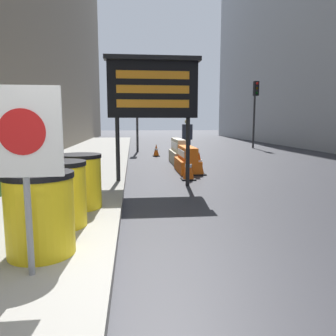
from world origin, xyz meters
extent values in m
plane|color=#2D2D33|center=(0.00, 0.00, 0.00)|extent=(120.00, 120.00, 0.00)
cylinder|color=yellow|center=(-0.79, 0.65, 0.58)|extent=(0.71, 0.71, 0.84)
cylinder|color=black|center=(-0.79, 0.65, 1.03)|extent=(0.74, 0.74, 0.06)
cylinder|color=yellow|center=(-0.80, 1.62, 0.58)|extent=(0.71, 0.71, 0.84)
cylinder|color=black|center=(-0.80, 1.62, 1.03)|extent=(0.74, 0.74, 0.06)
cylinder|color=yellow|center=(-0.68, 2.60, 0.58)|extent=(0.71, 0.71, 0.84)
cylinder|color=black|center=(-0.68, 2.60, 1.03)|extent=(0.74, 0.74, 0.06)
cylinder|color=gray|center=(-0.76, 0.14, 0.83)|extent=(0.06, 0.06, 1.35)
cube|color=white|center=(-0.76, 0.12, 1.50)|extent=(0.69, 0.04, 0.81)
cylinder|color=red|center=(-0.76, 0.10, 1.50)|extent=(0.41, 0.01, 0.41)
cylinder|color=black|center=(-0.15, 5.09, 0.84)|extent=(0.10, 0.10, 1.69)
cylinder|color=black|center=(1.57, 5.09, 0.84)|extent=(0.10, 0.10, 1.69)
cube|color=black|center=(0.71, 5.09, 2.35)|extent=(2.15, 0.24, 1.33)
cube|color=black|center=(0.71, 5.02, 3.06)|extent=(2.27, 0.34, 0.10)
cube|color=orange|center=(0.71, 4.96, 2.68)|extent=(1.72, 0.02, 0.19)
cube|color=orange|center=(0.71, 4.96, 2.35)|extent=(1.72, 0.02, 0.19)
cube|color=orange|center=(0.71, 4.96, 2.02)|extent=(1.72, 0.02, 0.19)
cube|color=orange|center=(1.95, 7.40, 0.20)|extent=(0.64, 1.68, 0.40)
cube|color=orange|center=(1.95, 7.40, 0.61)|extent=(0.38, 1.68, 0.40)
cube|color=white|center=(1.74, 7.40, 0.61)|extent=(0.02, 1.34, 0.20)
cube|color=beige|center=(1.95, 9.54, 0.24)|extent=(0.51, 2.06, 0.47)
cube|color=beige|center=(1.95, 9.54, 0.71)|extent=(0.31, 2.06, 0.47)
cube|color=white|center=(1.78, 9.54, 0.71)|extent=(0.02, 1.65, 0.24)
cube|color=black|center=(2.19, 6.72, 0.02)|extent=(0.40, 0.40, 0.04)
cone|color=#EA560F|center=(2.19, 6.72, 0.37)|extent=(0.32, 0.32, 0.67)
cylinder|color=white|center=(2.19, 6.72, 0.41)|extent=(0.18, 0.18, 0.09)
cube|color=black|center=(1.29, 12.23, 0.02)|extent=(0.32, 0.32, 0.04)
cone|color=#EA560F|center=(1.29, 12.23, 0.31)|extent=(0.26, 0.26, 0.54)
cylinder|color=white|center=(1.29, 12.23, 0.33)|extent=(0.15, 0.15, 0.08)
cube|color=black|center=(1.73, 5.89, 0.02)|extent=(0.38, 0.38, 0.04)
cone|color=#EA560F|center=(1.73, 5.89, 0.36)|extent=(0.31, 0.31, 0.65)
cylinder|color=white|center=(1.73, 5.89, 0.40)|extent=(0.18, 0.18, 0.09)
cylinder|color=#2D2D30|center=(0.46, 14.67, 1.97)|extent=(0.12, 0.12, 3.93)
cube|color=black|center=(0.46, 14.51, 3.51)|extent=(0.28, 0.28, 0.84)
sphere|color=#360605|center=(0.46, 14.36, 3.79)|extent=(0.15, 0.15, 0.15)
sphere|color=gold|center=(0.46, 14.36, 3.51)|extent=(0.15, 0.15, 0.15)
sphere|color=black|center=(0.46, 14.36, 3.23)|extent=(0.15, 0.15, 0.15)
cylinder|color=#2D2D30|center=(7.52, 16.41, 1.99)|extent=(0.12, 0.12, 3.98)
cube|color=black|center=(7.52, 16.25, 3.56)|extent=(0.28, 0.28, 0.84)
sphere|color=red|center=(7.52, 16.10, 3.84)|extent=(0.15, 0.15, 0.15)
sphere|color=#392C06|center=(7.52, 16.10, 3.56)|extent=(0.15, 0.15, 0.15)
sphere|color=black|center=(7.52, 16.10, 3.28)|extent=(0.15, 0.15, 0.15)
cylinder|color=#23283D|center=(2.49, 11.18, 0.42)|extent=(0.14, 0.14, 0.83)
cylinder|color=#23283D|center=(2.65, 11.18, 0.42)|extent=(0.14, 0.14, 0.83)
cube|color=#232838|center=(2.57, 11.18, 1.16)|extent=(0.49, 0.35, 0.66)
sphere|color=tan|center=(2.57, 11.18, 1.60)|extent=(0.23, 0.23, 0.23)
camera|label=1|loc=(0.21, -2.91, 1.59)|focal=35.00mm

